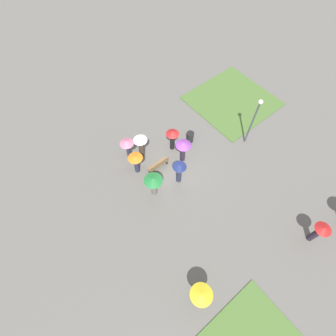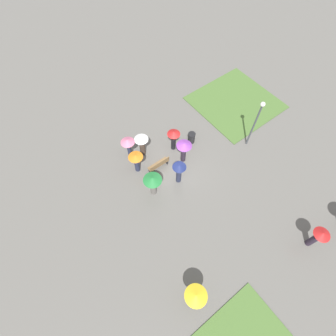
{
  "view_description": "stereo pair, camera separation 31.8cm",
  "coord_description": "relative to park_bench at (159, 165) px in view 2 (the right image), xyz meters",
  "views": [
    {
      "loc": [
        6.73,
        7.29,
        15.92
      ],
      "look_at": [
        0.98,
        0.22,
        0.93
      ],
      "focal_mm": 28.0,
      "sensor_mm": 36.0,
      "label": 1
    },
    {
      "loc": [
        6.48,
        7.48,
        15.92
      ],
      "look_at": [
        0.98,
        0.22,
        0.93
      ],
      "focal_mm": 28.0,
      "sensor_mm": 36.0,
      "label": 2
    }
  ],
  "objects": [
    {
      "name": "crowd_person_navy",
      "position": [
        -0.49,
        1.62,
        0.83
      ],
      "size": [
        0.91,
        0.91,
        1.98
      ],
      "rotation": [
        0.0,
        0.0,
        0.66
      ],
      "color": "#282D47",
      "rests_on": "ground_plane"
    },
    {
      "name": "trash_bin",
      "position": [
        -3.33,
        -0.44,
        -0.0
      ],
      "size": [
        0.55,
        0.55,
        0.92
      ],
      "color": "#232326",
      "rests_on": "ground_plane"
    },
    {
      "name": "crowd_person_orange",
      "position": [
        1.27,
        -0.8,
        0.76
      ],
      "size": [
        0.99,
        0.99,
        1.8
      ],
      "rotation": [
        0.0,
        0.0,
        5.71
      ],
      "color": "#282D47",
      "rests_on": "ground_plane"
    },
    {
      "name": "crowd_person_green",
      "position": [
        1.39,
        1.32,
        0.94
      ],
      "size": [
        1.2,
        1.2,
        1.94
      ],
      "rotation": [
        0.0,
        0.0,
        1.9
      ],
      "color": "slate",
      "rests_on": "ground_plane"
    },
    {
      "name": "ground_plane",
      "position": [
        -1.15,
        0.62,
        -0.46
      ],
      "size": [
        90.0,
        90.0,
        0.0
      ],
      "primitive_type": "plane",
      "color": "#66635E"
    },
    {
      "name": "crowd_person_pink",
      "position": [
        1.05,
        -2.08,
        1.01
      ],
      "size": [
        0.97,
        0.97,
        1.95
      ],
      "rotation": [
        0.0,
        0.0,
        6.11
      ],
      "color": "#282D47",
      "rests_on": "ground_plane"
    },
    {
      "name": "lone_walker_near_lawn",
      "position": [
        3.44,
        7.9,
        0.83
      ],
      "size": [
        1.17,
        1.17,
        1.79
      ],
      "rotation": [
        0.0,
        0.0,
        2.34
      ],
      "color": "black",
      "rests_on": "ground_plane"
    },
    {
      "name": "lone_walker_far_path",
      "position": [
        -4.05,
        9.75,
        0.84
      ],
      "size": [
        0.93,
        0.93,
        1.95
      ],
      "rotation": [
        0.0,
        0.0,
        3.9
      ],
      "color": "#2D2333",
      "rests_on": "ground_plane"
    },
    {
      "name": "crowd_person_red",
      "position": [
        -1.89,
        -0.78,
        0.82
      ],
      "size": [
        0.91,
        0.91,
        1.89
      ],
      "rotation": [
        0.0,
        0.0,
        6.01
      ],
      "color": "black",
      "rests_on": "ground_plane"
    },
    {
      "name": "lamp_post",
      "position": [
        -6.54,
        2.22,
        2.27
      ],
      "size": [
        0.32,
        0.32,
        4.23
      ],
      "color": "#474C51",
      "rests_on": "ground_plane"
    },
    {
      "name": "crowd_person_white",
      "position": [
        0.17,
        -1.75,
        0.71
      ],
      "size": [
        0.98,
        0.98,
        1.85
      ],
      "rotation": [
        0.0,
        0.0,
        5.56
      ],
      "color": "#47382D",
      "rests_on": "ground_plane"
    },
    {
      "name": "lawn_patch_near",
      "position": [
        -8.9,
        -1.33,
        -0.43
      ],
      "size": [
        6.37,
        6.18,
        0.06
      ],
      "color": "#4C7033",
      "rests_on": "ground_plane"
    },
    {
      "name": "crowd_person_purple",
      "position": [
        -1.8,
        0.48,
        0.96
      ],
      "size": [
        1.06,
        1.06,
        1.98
      ],
      "rotation": [
        0.0,
        0.0,
        5.16
      ],
      "color": "#2D2333",
      "rests_on": "ground_plane"
    },
    {
      "name": "park_bench",
      "position": [
        0.0,
        0.0,
        0.0
      ],
      "size": [
        1.58,
        0.43,
        0.9
      ],
      "rotation": [
        0.0,
        0.0,
        -0.0
      ],
      "color": "brown",
      "rests_on": "ground_plane"
    }
  ]
}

